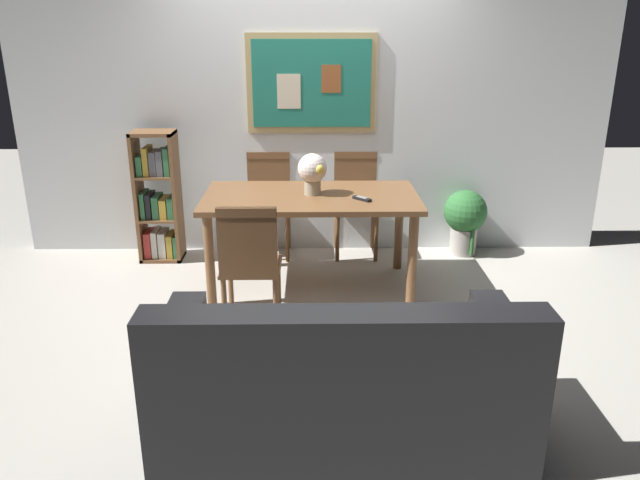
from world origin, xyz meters
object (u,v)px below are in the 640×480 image
(dining_chair_far_left, at_px, (269,195))
(dining_chair_far_right, at_px, (356,195))
(dining_chair_near_left, at_px, (250,257))
(bookshelf, at_px, (159,202))
(leather_couch, at_px, (340,387))
(potted_ivy, at_px, (465,218))
(dining_table, at_px, (311,207))
(flower_vase, at_px, (313,171))
(tv_remote, at_px, (362,199))

(dining_chair_far_left, xyz_separation_m, dining_chair_far_right, (0.78, 0.01, 0.00))
(dining_chair_near_left, height_order, bookshelf, bookshelf)
(dining_chair_near_left, bearing_deg, leather_couch, -65.22)
(dining_chair_far_left, relative_size, dining_chair_far_right, 1.00)
(potted_ivy, bearing_deg, dining_table, -152.87)
(potted_ivy, xyz_separation_m, flower_vase, (-1.37, -0.69, 0.59))
(tv_remote, bearing_deg, dining_chair_far_left, 129.45)
(dining_chair_far_right, distance_m, flower_vase, 0.94)
(flower_vase, distance_m, tv_remote, 0.44)
(dining_chair_far_left, height_order, flower_vase, flower_vase)
(dining_table, bearing_deg, leather_couch, -85.81)
(dining_table, distance_m, leather_couch, 1.98)
(dining_chair_far_left, height_order, leather_couch, dining_chair_far_left)
(dining_chair_far_right, bearing_deg, dining_chair_far_left, -179.56)
(potted_ivy, relative_size, tv_remote, 4.15)
(bookshelf, distance_m, tv_remote, 1.88)
(flower_vase, bearing_deg, tv_remote, -24.73)
(dining_table, distance_m, dining_chair_far_left, 0.87)
(bookshelf, bearing_deg, flower_vase, -24.29)
(dining_chair_near_left, height_order, potted_ivy, dining_chair_near_left)
(dining_table, xyz_separation_m, bookshelf, (-1.32, 0.63, -0.14))
(bookshelf, height_order, potted_ivy, bookshelf)
(dining_chair_near_left, bearing_deg, dining_chair_far_left, 89.03)
(dining_table, distance_m, bookshelf, 1.47)
(tv_remote, bearing_deg, potted_ivy, 40.43)
(dining_chair_far_left, height_order, tv_remote, dining_chair_far_left)
(dining_chair_near_left, xyz_separation_m, tv_remote, (0.78, 0.61, 0.23))
(dining_table, bearing_deg, potted_ivy, 27.13)
(dining_chair_near_left, height_order, leather_couch, dining_chair_near_left)
(dining_table, xyz_separation_m, dining_chair_far_right, (0.40, 0.78, -0.12))
(dining_chair_near_left, bearing_deg, tv_remote, 37.85)
(dining_chair_far_right, bearing_deg, leather_couch, -95.37)
(potted_ivy, bearing_deg, dining_chair_far_right, 175.69)
(potted_ivy, bearing_deg, leather_couch, -115.04)
(dining_table, xyz_separation_m, dining_chair_far_left, (-0.38, 0.78, -0.12))
(bookshelf, height_order, tv_remote, bookshelf)
(potted_ivy, bearing_deg, dining_chair_far_left, 177.78)
(dining_chair_far_right, relative_size, flower_vase, 2.89)
(dining_chair_far_left, relative_size, potted_ivy, 1.54)
(leather_couch, relative_size, flower_vase, 5.72)
(dining_chair_far_left, bearing_deg, tv_remote, -50.55)
(dining_table, bearing_deg, dining_chair_far_right, 62.97)
(dining_chair_near_left, relative_size, leather_couch, 0.51)
(dining_table, height_order, dining_chair_far_left, dining_chair_far_left)
(dining_table, relative_size, bookshelf, 1.44)
(dining_chair_far_left, xyz_separation_m, flower_vase, (0.39, -0.75, 0.40))
(dining_chair_far_right, bearing_deg, dining_table, -117.03)
(dining_table, relative_size, dining_chair_far_left, 1.80)
(dining_table, xyz_separation_m, flower_vase, (0.01, 0.02, 0.28))
(dining_chair_far_right, height_order, leather_couch, dining_chair_far_right)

